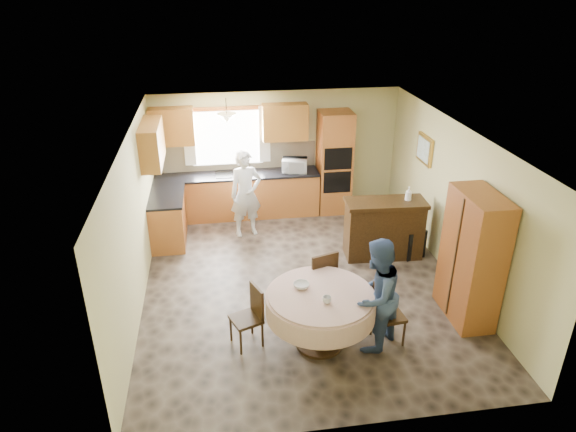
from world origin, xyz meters
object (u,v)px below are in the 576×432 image
at_px(chair_back, 321,278).
at_px(chair_left, 251,313).
at_px(oven_tower, 334,163).
at_px(chair_right, 384,312).
at_px(person_dining, 376,296).
at_px(person_sink, 246,194).
at_px(dining_table, 320,305).
at_px(cupboard, 472,258).
at_px(sideboard, 384,230).

bearing_deg(chair_back, chair_left, 11.10).
xyz_separation_m(oven_tower, chair_back, (-1.00, -3.49, -0.50)).
bearing_deg(chair_right, chair_left, 75.35).
distance_m(chair_right, person_dining, 0.36).
xyz_separation_m(oven_tower, person_sink, (-1.89, -0.84, -0.22)).
relative_size(dining_table, person_sink, 0.87).
bearing_deg(cupboard, person_sink, 133.81).
relative_size(chair_back, person_dining, 0.63).
bearing_deg(oven_tower, cupboard, -74.74).
bearing_deg(chair_back, sideboard, -152.00).
xyz_separation_m(chair_back, chair_right, (0.70, -0.83, -0.07)).
distance_m(sideboard, dining_table, 2.76).
bearing_deg(chair_right, chair_back, 33.41).
relative_size(sideboard, person_sink, 0.83).
height_order(chair_left, person_dining, person_dining).
bearing_deg(chair_right, oven_tower, -10.67).
distance_m(cupboard, chair_back, 2.16).
bearing_deg(chair_right, sideboard, -24.54).
xyz_separation_m(sideboard, chair_back, (-1.44, -1.46, 0.07)).
xyz_separation_m(oven_tower, sideboard, (0.44, -2.03, -0.57)).
bearing_deg(oven_tower, person_dining, -96.07).
height_order(chair_right, person_sink, person_sink).
distance_m(chair_back, chair_right, 1.09).
distance_m(oven_tower, person_dining, 4.41).
xyz_separation_m(sideboard, chair_left, (-2.52, -2.04, -0.02)).
xyz_separation_m(dining_table, person_sink, (-0.72, 3.42, 0.19)).
distance_m(sideboard, chair_right, 2.41).
distance_m(chair_left, person_dining, 1.67).
bearing_deg(chair_left, person_sink, 155.39).
xyz_separation_m(chair_back, person_sink, (-0.88, 2.65, 0.27)).
relative_size(cupboard, chair_left, 2.24).
xyz_separation_m(chair_left, chair_right, (1.78, -0.25, 0.01)).
bearing_deg(chair_right, cupboard, -80.43).
relative_size(oven_tower, person_dining, 1.32).
xyz_separation_m(person_sink, person_dining, (1.42, -3.54, -0.03)).
height_order(cupboard, chair_right, cupboard).
bearing_deg(chair_back, dining_table, 60.53).
distance_m(cupboard, person_dining, 1.61).
xyz_separation_m(chair_left, person_dining, (1.61, -0.31, 0.32)).
xyz_separation_m(chair_left, person_sink, (0.19, 3.23, 0.36)).
relative_size(oven_tower, dining_table, 1.46).
distance_m(sideboard, chair_left, 3.24).
bearing_deg(chair_left, person_dining, 57.89).
bearing_deg(chair_right, person_sink, 17.81).
bearing_deg(chair_back, oven_tower, -123.44).
bearing_deg(sideboard, oven_tower, 105.56).
bearing_deg(dining_table, person_dining, -9.62).
xyz_separation_m(cupboard, chair_right, (-1.37, -0.40, -0.48)).
height_order(chair_left, person_sink, person_sink).
bearing_deg(person_sink, dining_table, -91.24).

